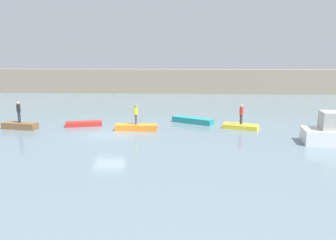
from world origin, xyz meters
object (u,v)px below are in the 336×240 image
Objects in this scene: rowboat_teal at (193,120)px; rowboat_brown at (20,126)px; rowboat_orange at (136,127)px; person_hiviz_shirt at (136,113)px; rowboat_yellow at (241,126)px; person_red_shirt at (241,113)px; rowboat_red at (84,124)px; person_dark_shirt at (19,111)px.

rowboat_brown is at bearing -138.22° from rowboat_teal.
rowboat_orange is 1.17m from person_hiviz_shirt.
rowboat_teal is 4.58m from rowboat_yellow.
person_red_shirt reaches higher than rowboat_orange.
rowboat_brown reaches higher than rowboat_yellow.
rowboat_brown is 15.01m from rowboat_teal.
rowboat_red is 0.80× the size of rowboat_teal.
rowboat_brown is 1.75× the size of person_red_shirt.
person_red_shirt reaches higher than rowboat_teal.
rowboat_brown is 9.90m from rowboat_orange.
rowboat_yellow is 1.75× the size of person_hiviz_shirt.
person_dark_shirt is 18.75m from person_red_shirt.
person_red_shirt reaches higher than rowboat_red.
rowboat_orange is at bearing 0.02° from person_dark_shirt.
rowboat_teal reaches higher than rowboat_red.
rowboat_red is 13.66m from rowboat_yellow.
rowboat_brown is 1.28m from person_dark_shirt.
rowboat_brown is 18.78m from person_red_shirt.
rowboat_orange reaches higher than rowboat_yellow.
person_hiviz_shirt is at bearing 0.02° from person_dark_shirt.
person_red_shirt is (8.82, 1.03, -0.09)m from person_hiviz_shirt.
rowboat_brown reaches higher than rowboat_red.
rowboat_yellow is at bearing 1.85° from rowboat_teal.
rowboat_brown is 5.27m from rowboat_red.
person_dark_shirt reaches higher than rowboat_red.
rowboat_teal is 2.28× the size of person_red_shirt.
rowboat_red is 1.73× the size of person_dark_shirt.
rowboat_red is 5.18m from person_hiviz_shirt.
rowboat_red is 0.90× the size of rowboat_orange.
rowboat_yellow is at bearing 6.66° from person_hiviz_shirt.
rowboat_brown is 0.96× the size of rowboat_red.
rowboat_orange is at bearing -152.10° from rowboat_yellow.
rowboat_orange is at bearing 9.63° from rowboat_brown.
rowboat_red is 1.88× the size of person_hiviz_shirt.
rowboat_teal is 4.70m from person_red_shirt.
rowboat_teal is at bearing 173.48° from rowboat_yellow.
rowboat_brown is 1.03× the size of rowboat_yellow.
rowboat_orange is at bearing -173.34° from person_red_shirt.
rowboat_yellow is (18.72, 1.03, -0.09)m from rowboat_brown.
rowboat_orange is (4.83, -1.43, 0.05)m from rowboat_red.
person_hiviz_shirt reaches higher than person_red_shirt.
person_red_shirt is (18.72, 1.03, 1.05)m from rowboat_brown.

